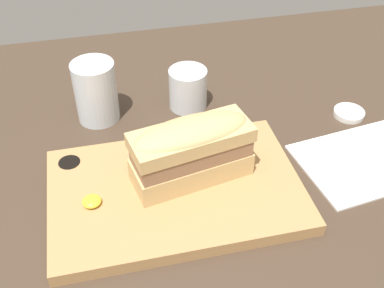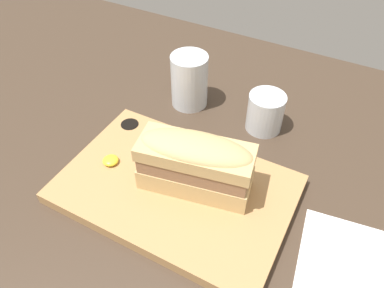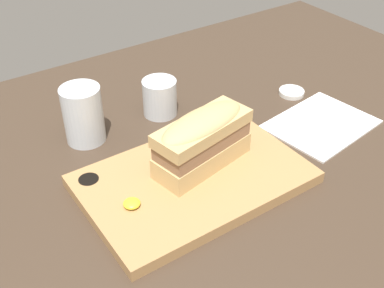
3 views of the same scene
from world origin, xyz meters
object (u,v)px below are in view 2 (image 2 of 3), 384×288
object	(u,v)px
serving_board	(175,189)
sandwich	(195,162)
napkin	(373,275)
wine_glass	(265,114)
water_glass	(189,84)

from	to	relation	value
serving_board	sandwich	world-z (taller)	sandwich
serving_board	napkin	world-z (taller)	serving_board
serving_board	wine_glass	world-z (taller)	wine_glass
water_glass	wine_glass	xyz separation A→B (cm)	(17.33, -0.08, -1.48)
sandwich	wine_glass	xyz separation A→B (cm)	(4.34, 21.83, -4.33)
water_glass	wine_glass	world-z (taller)	water_glass
sandwich	wine_glass	world-z (taller)	sandwich
sandwich	water_glass	world-z (taller)	sandwich
serving_board	wine_glass	size ratio (longest dim) A/B	4.91
wine_glass	serving_board	bearing A→B (deg)	-107.52
sandwich	napkin	world-z (taller)	sandwich
water_glass	wine_glass	distance (cm)	17.39
water_glass	serving_board	bearing A→B (deg)	-67.03
serving_board	sandwich	distance (cm)	7.60
sandwich	napkin	size ratio (longest dim) A/B	0.84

